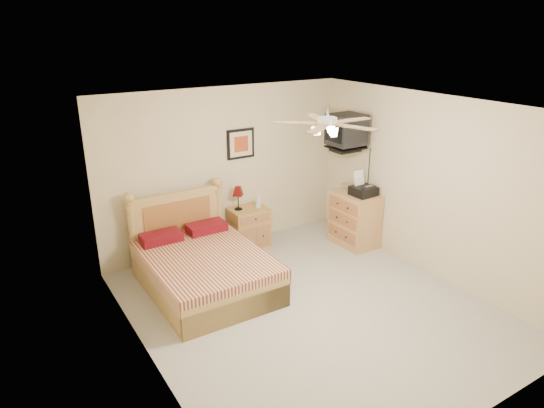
{
  "coord_description": "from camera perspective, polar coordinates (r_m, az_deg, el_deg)",
  "views": [
    {
      "loc": [
        -3.17,
        -4.17,
        3.33
      ],
      "look_at": [
        0.0,
        0.9,
        1.11
      ],
      "focal_mm": 32.0,
      "sensor_mm": 36.0,
      "label": 1
    }
  ],
  "objects": [
    {
      "name": "wall_back",
      "position": [
        7.46,
        -5.55,
        4.08
      ],
      "size": [
        4.0,
        0.04,
        2.5
      ],
      "primitive_type": "cube",
      "color": "beige",
      "rests_on": "ground"
    },
    {
      "name": "ceiling_fan",
      "position": [
        5.18,
        6.52,
        9.43
      ],
      "size": [
        1.14,
        1.14,
        0.28
      ],
      "primitive_type": null,
      "color": "white",
      "rests_on": "ceiling"
    },
    {
      "name": "magazine_upper",
      "position": [
        7.85,
        8.87,
        2.01
      ],
      "size": [
        0.29,
        0.34,
        0.02
      ],
      "primitive_type": "imported",
      "rotation": [
        0.0,
        0.0,
        0.37
      ],
      "color": "gray",
      "rests_on": "magazine_lower"
    },
    {
      "name": "wall_right",
      "position": [
        6.97,
        18.16,
        1.94
      ],
      "size": [
        0.04,
        4.5,
        2.5
      ],
      "primitive_type": "cube",
      "color": "beige",
      "rests_on": "ground"
    },
    {
      "name": "lotion_bottle",
      "position": [
        7.56,
        -1.65,
        0.35
      ],
      "size": [
        0.09,
        0.09,
        0.22
      ],
      "primitive_type": "imported",
      "rotation": [
        0.0,
        0.0,
        -0.04
      ],
      "color": "silver",
      "rests_on": "nightstand"
    },
    {
      "name": "wall_tv",
      "position": [
        7.55,
        9.61,
        8.46
      ],
      "size": [
        0.56,
        0.46,
        0.58
      ],
      "primitive_type": null,
      "color": "black",
      "rests_on": "wall_right"
    },
    {
      "name": "table_lamp",
      "position": [
        7.48,
        -4.01,
        0.69
      ],
      "size": [
        0.21,
        0.21,
        0.37
      ],
      "primitive_type": null,
      "rotation": [
        0.0,
        0.0,
        0.04
      ],
      "color": "#520A09",
      "rests_on": "nightstand"
    },
    {
      "name": "fax_machine",
      "position": [
        7.54,
        10.75,
        2.34
      ],
      "size": [
        0.36,
        0.38,
        0.37
      ],
      "primitive_type": null,
      "rotation": [
        0.0,
        0.0,
        0.04
      ],
      "color": "black",
      "rests_on": "dresser"
    },
    {
      "name": "wall_front",
      "position": [
        4.25,
        23.53,
        -10.79
      ],
      "size": [
        4.0,
        0.04,
        2.5
      ],
      "primitive_type": "cube",
      "color": "beige",
      "rests_on": "ground"
    },
    {
      "name": "dresser",
      "position": [
        7.81,
        9.71,
        -1.73
      ],
      "size": [
        0.51,
        0.73,
        0.86
      ],
      "primitive_type": "cube",
      "rotation": [
        0.0,
        0.0,
        0.01
      ],
      "color": "#BC7C51",
      "rests_on": "ground"
    },
    {
      "name": "nightstand",
      "position": [
        7.69,
        -2.74,
        -2.75
      ],
      "size": [
        0.59,
        0.45,
        0.63
      ],
      "primitive_type": "cube",
      "rotation": [
        0.0,
        0.0,
        -0.02
      ],
      "color": "olive",
      "rests_on": "ground"
    },
    {
      "name": "ceiling",
      "position": [
        5.31,
        5.23,
        11.28
      ],
      "size": [
        4.0,
        4.5,
        0.04
      ],
      "primitive_type": "cube",
      "color": "white",
      "rests_on": "ground"
    },
    {
      "name": "wall_left",
      "position": [
        4.81,
        -14.79,
        -6.0
      ],
      "size": [
        0.04,
        4.5,
        2.5
      ],
      "primitive_type": "cube",
      "color": "beige",
      "rests_on": "ground"
    },
    {
      "name": "framed_picture",
      "position": [
        7.47,
        -3.72,
        7.08
      ],
      "size": [
        0.46,
        0.04,
        0.46
      ],
      "primitive_type": "cube",
      "color": "black",
      "rests_on": "wall_back"
    },
    {
      "name": "magazine_lower",
      "position": [
        7.83,
        8.76,
        1.8
      ],
      "size": [
        0.24,
        0.28,
        0.02
      ],
      "primitive_type": "imported",
      "rotation": [
        0.0,
        0.0,
        -0.3
      ],
      "color": "#B9B095",
      "rests_on": "dresser"
    },
    {
      "name": "floor",
      "position": [
        6.21,
        4.48,
        -12.13
      ],
      "size": [
        4.5,
        4.5,
        0.0
      ],
      "primitive_type": "plane",
      "color": "#A19D91",
      "rests_on": "ground"
    },
    {
      "name": "bed",
      "position": [
        6.37,
        -7.95,
        -5.11
      ],
      "size": [
        1.45,
        1.89,
        1.22
      ],
      "primitive_type": null,
      "rotation": [
        0.0,
        0.0,
        -0.01
      ],
      "color": "#9D7A41",
      "rests_on": "ground"
    }
  ]
}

